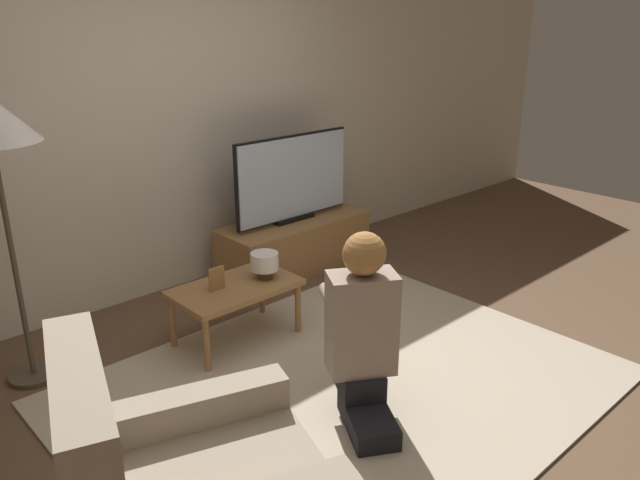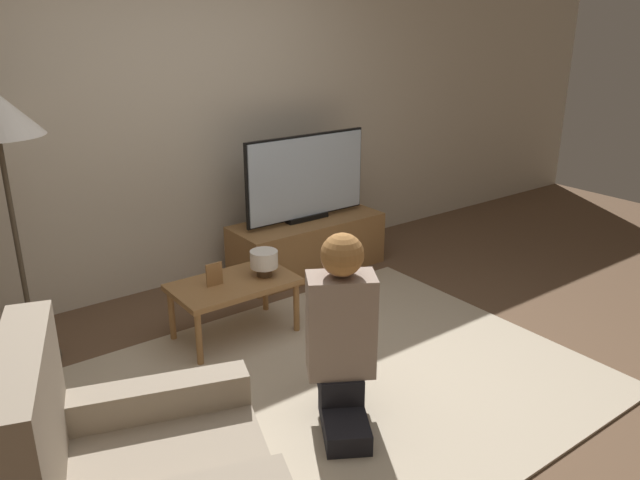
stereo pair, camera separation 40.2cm
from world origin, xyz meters
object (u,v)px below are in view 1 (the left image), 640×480
Objects in this scene: person_kneeling at (362,325)px; table_lamp at (265,263)px; tv at (293,178)px; coffee_table at (235,292)px.

person_kneeling is 5.61× the size of table_lamp.
tv is 1.09× the size of person_kneeling.
coffee_table is at bearing -148.12° from tv.
coffee_table is at bearing -58.73° from person_kneeling.
coffee_table is 4.36× the size of table_lamp.
tv reaches higher than coffee_table.
tv is 1.11m from table_lamp.
tv is 1.30m from coffee_table.
table_lamp is (-0.83, -0.68, -0.29)m from tv.
tv is 2.03m from person_kneeling.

